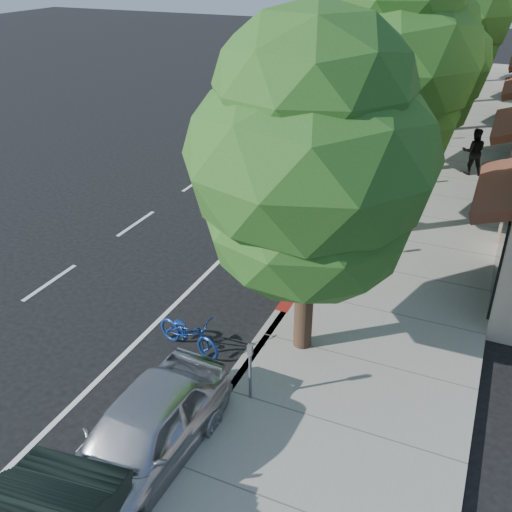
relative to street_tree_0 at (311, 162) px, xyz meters
The scene contains 18 objects.
ground 4.86m from the street_tree_0, 114.23° to the left, with size 120.00×120.00×0.00m, color black.
sidewalk 10.96m from the street_tree_0, 82.03° to the left, with size 4.60×56.00×0.15m, color gray.
curb 10.91m from the street_tree_0, 95.14° to the left, with size 0.30×56.00×0.15m, color #9E998E.
curb_red_segment 5.29m from the street_tree_0, 106.70° to the left, with size 0.32×4.00×0.15m, color maroon.
street_tree_0 is the anchor object (origin of this frame).
street_tree_1 6.05m from the street_tree_0, 90.00° to the left, with size 5.04×5.04×8.31m.
street_tree_2 12.00m from the street_tree_0, 90.00° to the left, with size 5.04×5.04×6.98m.
street_tree_3 18.02m from the street_tree_0, 90.00° to the left, with size 5.71×5.71×8.69m.
street_tree_4 24.01m from the street_tree_0, 90.00° to the left, with size 4.95×4.95×7.91m.
street_tree_5 30.00m from the street_tree_0, 90.00° to the left, with size 4.16×4.16×7.20m.
cyclist 6.22m from the street_tree_0, 107.74° to the left, with size 0.72×0.48×1.98m, color white.
bicycle 4.62m from the street_tree_0, 156.32° to the right, with size 0.59×1.70×0.89m, color navy.
silver_suv 10.71m from the street_tree_0, 107.81° to the left, with size 2.89×6.27×1.74m, color silver.
dark_sedan 17.17m from the street_tree_0, 100.64° to the left, with size 1.56×4.48×1.48m, color black.
white_pickup 21.10m from the street_tree_0, 97.27° to the left, with size 2.04×5.01×1.45m, color silver.
dark_suv_far 30.26m from the street_tree_0, 93.85° to the left, with size 2.14×5.31×1.81m, color black.
near_car_a 5.65m from the street_tree_0, 108.94° to the right, with size 1.62×4.02×1.37m, color #BCBCC1.
pedestrian 13.33m from the street_tree_0, 79.72° to the left, with size 0.86×0.67×1.77m, color black.
Camera 1 is at (4.04, -11.66, 7.87)m, focal length 40.00 mm.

